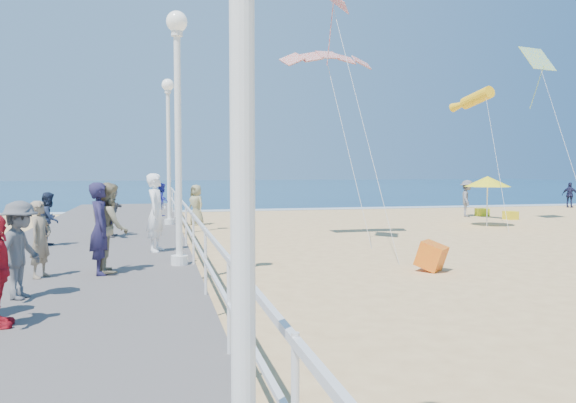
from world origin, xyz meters
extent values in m
plane|color=#E2B976|center=(0.00, 0.00, 0.00)|extent=(160.00, 160.00, 0.00)
cube|color=navy|center=(0.00, 65.00, 0.01)|extent=(160.00, 90.00, 0.05)
cube|color=white|center=(0.00, 20.50, 0.03)|extent=(160.00, 1.20, 0.04)
cube|color=#65605C|center=(-7.50, 0.00, 0.20)|extent=(5.00, 44.00, 0.40)
cube|color=white|center=(-5.05, 0.00, 1.45)|extent=(0.05, 42.00, 0.06)
cube|color=white|center=(-5.05, 0.00, 0.95)|extent=(0.05, 42.00, 0.04)
cylinder|color=white|center=(-5.35, -9.00, 2.85)|extent=(0.14, 0.14, 4.70)
cylinder|color=white|center=(-5.35, 0.00, 0.50)|extent=(0.36, 0.36, 0.20)
cylinder|color=white|center=(-5.35, 0.00, 2.85)|extent=(0.14, 0.14, 4.70)
sphere|color=white|center=(-5.35, 0.00, 5.50)|extent=(0.44, 0.44, 0.44)
cylinder|color=white|center=(-5.35, 9.00, 0.50)|extent=(0.36, 0.36, 0.20)
cylinder|color=white|center=(-5.35, 9.00, 2.85)|extent=(0.14, 0.14, 4.70)
sphere|color=white|center=(-5.35, 9.00, 5.50)|extent=(0.44, 0.44, 0.44)
imported|color=white|center=(-5.81, 2.09, 1.37)|extent=(0.65, 0.81, 1.93)
imported|color=#343AC3|center=(-5.66, 2.24, 1.67)|extent=(0.42, 0.48, 0.84)
imported|color=#201C3D|center=(-6.87, -0.76, 1.29)|extent=(0.48, 0.68, 1.78)
imported|color=gray|center=(-6.72, -0.56, 1.29)|extent=(0.81, 0.97, 1.78)
imported|color=#515255|center=(-7.90, -2.63, 1.17)|extent=(0.83, 1.12, 1.54)
imported|color=slate|center=(-7.17, 5.52, 1.22)|extent=(0.62, 1.55, 1.63)
imported|color=gray|center=(-7.93, -0.86, 1.12)|extent=(0.53, 0.62, 1.45)
imported|color=#1B253D|center=(-8.59, 3.80, 1.11)|extent=(0.63, 0.76, 1.43)
imported|color=slate|center=(9.65, 13.66, 0.94)|extent=(1.22, 1.40, 1.89)
imported|color=#1C1E3E|center=(19.72, 18.35, 0.80)|extent=(0.88, 0.98, 1.60)
imported|color=gray|center=(-4.12, 12.56, 0.88)|extent=(0.95, 1.02, 1.76)
cube|color=red|center=(0.55, 0.05, 0.30)|extent=(0.89, 0.89, 0.74)
cylinder|color=white|center=(7.95, 9.23, 0.90)|extent=(0.05, 0.05, 1.80)
cone|color=yellow|center=(7.95, 9.23, 1.91)|extent=(1.90, 1.90, 0.45)
cube|color=yellow|center=(10.91, 11.82, 0.20)|extent=(0.55, 0.55, 0.40)
cube|color=#D0D616|center=(10.66, 13.87, 0.20)|extent=(0.55, 0.55, 0.40)
cylinder|color=yellow|center=(8.50, 11.06, 5.68)|extent=(1.04, 2.89, 1.12)
cube|color=#1A7FE2|center=(11.01, 10.26, 7.41)|extent=(1.59, 1.18, 1.14)
camera|label=1|loc=(-5.82, -12.07, 2.43)|focal=35.00mm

